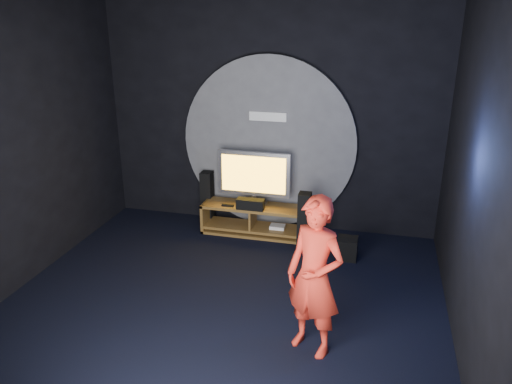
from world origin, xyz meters
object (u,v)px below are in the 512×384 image
media_console (253,221)px  subwoofer (347,248)px  player (315,277)px  tower_speaker_right (304,222)px  tv (254,176)px  tower_speaker_left (207,198)px

media_console → subwoofer: bearing=-17.9°
player → tower_speaker_right: bearing=126.1°
subwoofer → player: (-0.19, -2.02, 0.66)m
tower_speaker_right → subwoofer: size_ratio=2.88×
subwoofer → tv: bearing=159.8°
tv → tower_speaker_right: size_ratio=1.27×
media_console → tower_speaker_left: bearing=166.3°
tower_speaker_left → subwoofer: tower_speaker_left is taller
player → tv: bearing=140.9°
media_console → player: 2.84m
tv → tower_speaker_left: tv is taller
media_console → player: player is taller
media_console → subwoofer: media_console is taller
media_console → tv: bearing=95.7°
subwoofer → media_console: bearing=162.1°
player → tower_speaker_left: bearing=152.0°
media_console → tower_speaker_right: (0.82, -0.35, 0.23)m
tv → subwoofer: size_ratio=3.65×
tower_speaker_right → subwoofer: tower_speaker_right is taller
tower_speaker_right → subwoofer: bearing=-10.1°
media_console → tv: 0.70m
subwoofer → player: 2.14m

